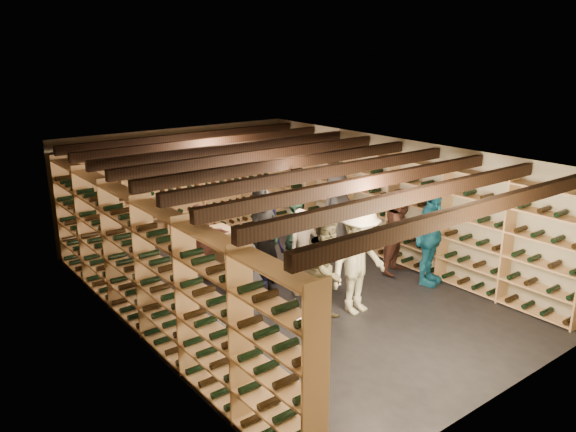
{
  "coord_description": "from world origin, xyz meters",
  "views": [
    {
      "loc": [
        -5.49,
        -7.14,
        4.06
      ],
      "look_at": [
        0.15,
        0.2,
        1.29
      ],
      "focal_mm": 35.0,
      "sensor_mm": 36.0,
      "label": 1
    }
  ],
  "objects_px": {
    "person_1": "(264,243)",
    "person_6": "(265,241)",
    "person_3": "(359,260)",
    "person_12": "(337,211)",
    "crate_stack_left": "(225,253)",
    "person_7": "(303,252)",
    "person_0": "(244,292)",
    "person_10": "(295,240)",
    "crate_loose": "(241,266)",
    "crate_stack_right": "(216,239)",
    "person_5": "(201,245)",
    "person_4": "(430,236)",
    "person_2": "(328,268)",
    "person_8": "(401,231)"
  },
  "relations": [
    {
      "from": "person_7",
      "to": "person_5",
      "type": "bearing_deg",
      "value": 139.21
    },
    {
      "from": "crate_loose",
      "to": "person_10",
      "type": "bearing_deg",
      "value": -63.11
    },
    {
      "from": "person_2",
      "to": "person_12",
      "type": "xyz_separation_m",
      "value": [
        2.41,
        2.44,
        -0.08
      ]
    },
    {
      "from": "person_0",
      "to": "person_7",
      "type": "bearing_deg",
      "value": 16.89
    },
    {
      "from": "person_0",
      "to": "person_10",
      "type": "xyz_separation_m",
      "value": [
        1.93,
        1.27,
        0.02
      ]
    },
    {
      "from": "crate_stack_right",
      "to": "crate_loose",
      "type": "relative_size",
      "value": 1.02
    },
    {
      "from": "crate_stack_right",
      "to": "person_4",
      "type": "relative_size",
      "value": 0.28
    },
    {
      "from": "crate_loose",
      "to": "person_4",
      "type": "relative_size",
      "value": 0.28
    },
    {
      "from": "person_3",
      "to": "person_12",
      "type": "height_order",
      "value": "person_3"
    },
    {
      "from": "person_1",
      "to": "person_7",
      "type": "height_order",
      "value": "person_1"
    },
    {
      "from": "person_4",
      "to": "crate_stack_left",
      "type": "bearing_deg",
      "value": 120.02
    },
    {
      "from": "person_5",
      "to": "person_2",
      "type": "bearing_deg",
      "value": -89.85
    },
    {
      "from": "person_2",
      "to": "person_4",
      "type": "height_order",
      "value": "person_4"
    },
    {
      "from": "person_10",
      "to": "person_3",
      "type": "bearing_deg",
      "value": -86.38
    },
    {
      "from": "crate_stack_left",
      "to": "person_6",
      "type": "distance_m",
      "value": 0.88
    },
    {
      "from": "person_12",
      "to": "person_0",
      "type": "bearing_deg",
      "value": -149.86
    },
    {
      "from": "person_3",
      "to": "person_12",
      "type": "xyz_separation_m",
      "value": [
        1.79,
        2.48,
        -0.08
      ]
    },
    {
      "from": "person_5",
      "to": "person_10",
      "type": "bearing_deg",
      "value": -50.66
    },
    {
      "from": "person_5",
      "to": "person_7",
      "type": "distance_m",
      "value": 1.84
    },
    {
      "from": "crate_stack_right",
      "to": "person_10",
      "type": "bearing_deg",
      "value": -81.91
    },
    {
      "from": "person_2",
      "to": "person_10",
      "type": "bearing_deg",
      "value": 60.49
    },
    {
      "from": "person_12",
      "to": "person_10",
      "type": "bearing_deg",
      "value": -153.62
    },
    {
      "from": "person_5",
      "to": "person_3",
      "type": "bearing_deg",
      "value": -78.32
    },
    {
      "from": "person_4",
      "to": "person_5",
      "type": "height_order",
      "value": "person_4"
    },
    {
      "from": "person_3",
      "to": "person_10",
      "type": "height_order",
      "value": "person_3"
    },
    {
      "from": "person_12",
      "to": "person_7",
      "type": "bearing_deg",
      "value": -145.37
    },
    {
      "from": "crate_stack_left",
      "to": "person_7",
      "type": "distance_m",
      "value": 1.68
    },
    {
      "from": "person_8",
      "to": "crate_loose",
      "type": "bearing_deg",
      "value": 124.07
    },
    {
      "from": "crate_stack_left",
      "to": "person_7",
      "type": "height_order",
      "value": "person_7"
    },
    {
      "from": "crate_stack_right",
      "to": "person_2",
      "type": "distance_m",
      "value": 3.88
    },
    {
      "from": "person_12",
      "to": "person_5",
      "type": "bearing_deg",
      "value": 179.86
    },
    {
      "from": "person_8",
      "to": "person_12",
      "type": "relative_size",
      "value": 1.01
    },
    {
      "from": "crate_loose",
      "to": "person_12",
      "type": "distance_m",
      "value": 2.43
    },
    {
      "from": "person_6",
      "to": "person_8",
      "type": "bearing_deg",
      "value": -35.24
    },
    {
      "from": "crate_stack_left",
      "to": "person_1",
      "type": "relative_size",
      "value": 0.45
    },
    {
      "from": "person_0",
      "to": "person_1",
      "type": "relative_size",
      "value": 0.81
    },
    {
      "from": "person_4",
      "to": "person_8",
      "type": "distance_m",
      "value": 0.68
    },
    {
      "from": "crate_stack_right",
      "to": "person_6",
      "type": "bearing_deg",
      "value": -93.55
    },
    {
      "from": "person_5",
      "to": "person_12",
      "type": "distance_m",
      "value": 3.21
    },
    {
      "from": "person_8",
      "to": "person_12",
      "type": "height_order",
      "value": "person_8"
    },
    {
      "from": "person_8",
      "to": "person_3",
      "type": "bearing_deg",
      "value": -175.04
    },
    {
      "from": "person_1",
      "to": "person_5",
      "type": "distance_m",
      "value": 1.24
    },
    {
      "from": "crate_stack_right",
      "to": "person_7",
      "type": "xyz_separation_m",
      "value": [
        0.1,
        -2.76,
        0.49
      ]
    },
    {
      "from": "person_1",
      "to": "person_6",
      "type": "distance_m",
      "value": 0.62
    },
    {
      "from": "person_4",
      "to": "person_7",
      "type": "xyz_separation_m",
      "value": [
        -2.02,
        1.04,
        -0.15
      ]
    },
    {
      "from": "crate_loose",
      "to": "person_6",
      "type": "distance_m",
      "value": 0.97
    },
    {
      "from": "crate_stack_left",
      "to": "person_2",
      "type": "bearing_deg",
      "value": -84.32
    },
    {
      "from": "crate_loose",
      "to": "person_2",
      "type": "height_order",
      "value": "person_2"
    },
    {
      "from": "crate_stack_right",
      "to": "person_12",
      "type": "xyz_separation_m",
      "value": [
        2.12,
        -1.37,
        0.55
      ]
    },
    {
      "from": "person_5",
      "to": "person_4",
      "type": "bearing_deg",
      "value": -55.29
    }
  ]
}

